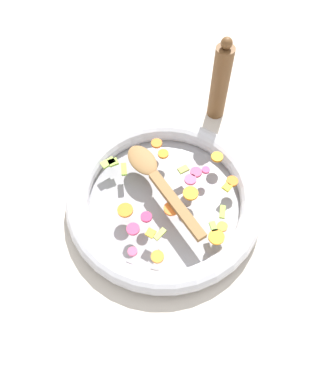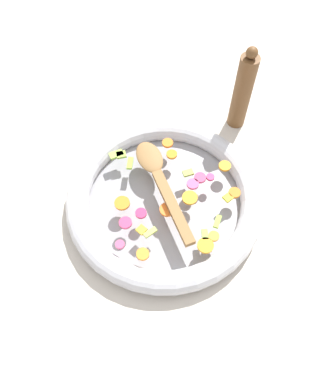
# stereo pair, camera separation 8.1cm
# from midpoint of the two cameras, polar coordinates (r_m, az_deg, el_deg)

# --- Properties ---
(ground_plane) EXTENTS (4.00, 4.00, 0.00)m
(ground_plane) POSITION_cam_midpoint_polar(r_m,az_deg,el_deg) (0.86, 2.71, -1.94)
(ground_plane) COLOR beige
(skillet) EXTENTS (0.44, 0.44, 0.05)m
(skillet) POSITION_cam_midpoint_polar(r_m,az_deg,el_deg) (0.84, 2.77, -1.22)
(skillet) COLOR gray
(skillet) RESTS_ON ground_plane
(chopped_vegetables) EXTENTS (0.31, 0.31, 0.01)m
(chopped_vegetables) POSITION_cam_midpoint_polar(r_m,az_deg,el_deg) (0.80, 4.21, -1.15)
(chopped_vegetables) COLOR orange
(chopped_vegetables) RESTS_ON skillet
(wooden_spoon) EXTENTS (0.20, 0.24, 0.01)m
(wooden_spoon) POSITION_cam_midpoint_polar(r_m,az_deg,el_deg) (0.82, 2.05, 1.91)
(wooden_spoon) COLOR olive
(wooden_spoon) RESTS_ON chopped_vegetables
(pepper_mill) EXTENTS (0.04, 0.04, 0.23)m
(pepper_mill) POSITION_cam_midpoint_polar(r_m,az_deg,el_deg) (0.95, 14.32, 14.47)
(pepper_mill) COLOR brown
(pepper_mill) RESTS_ON ground_plane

